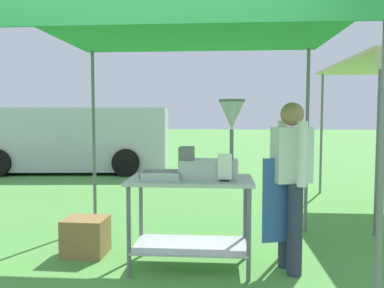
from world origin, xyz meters
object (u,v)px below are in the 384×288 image
at_px(donut_tray, 162,176).
at_px(supply_crate, 86,236).
at_px(menu_sign, 225,169).
at_px(stall_canopy, 191,32).
at_px(vendor, 290,177).
at_px(donut_fryer, 215,150).
at_px(van_silver, 73,139).
at_px(donut_cart, 190,204).

bearing_deg(donut_tray, supply_crate, 159.38).
distance_m(menu_sign, supply_crate, 1.73).
xyz_separation_m(stall_canopy, vendor, (0.95, -0.10, -1.38)).
bearing_deg(donut_fryer, vendor, -1.63).
height_order(supply_crate, van_silver, van_silver).
distance_m(donut_cart, vendor, 0.99).
xyz_separation_m(stall_canopy, donut_tray, (-0.27, -0.14, -1.38)).
distance_m(stall_canopy, donut_cart, 1.66).
bearing_deg(stall_canopy, vendor, -6.27).
xyz_separation_m(donut_cart, van_silver, (-3.67, 6.48, 0.24)).
xyz_separation_m(menu_sign, van_silver, (-3.99, 6.64, -0.12)).
height_order(stall_canopy, donut_cart, stall_canopy).
xyz_separation_m(stall_canopy, supply_crate, (-1.15, 0.19, -2.09)).
bearing_deg(menu_sign, vendor, 13.78).
distance_m(stall_canopy, donut_tray, 1.41).
bearing_deg(van_silver, supply_crate, -67.87).
bearing_deg(van_silver, menu_sign, -58.98).
bearing_deg(donut_cart, menu_sign, -25.84).
bearing_deg(donut_cart, van_silver, 119.49).
relative_size(donut_cart, vendor, 0.74).
height_order(donut_cart, vendor, vendor).
xyz_separation_m(donut_fryer, van_silver, (-3.90, 6.47, -0.28)).
bearing_deg(donut_cart, vendor, -0.38).
bearing_deg(donut_cart, donut_fryer, 3.53).
height_order(stall_canopy, donut_tray, stall_canopy).
bearing_deg(van_silver, donut_tray, -62.48).
height_order(vendor, van_silver, van_silver).
xyz_separation_m(donut_tray, menu_sign, (0.59, -0.12, 0.09)).
relative_size(donut_fryer, menu_sign, 2.97).
bearing_deg(donut_cart, donut_tray, -171.02).
height_order(donut_cart, menu_sign, menu_sign).
relative_size(donut_tray, menu_sign, 1.51).
distance_m(donut_fryer, menu_sign, 0.26).
relative_size(donut_tray, vendor, 0.24).
height_order(donut_cart, supply_crate, donut_cart).
xyz_separation_m(donut_fryer, vendor, (0.72, -0.02, -0.26)).
relative_size(stall_canopy, vendor, 1.84).
bearing_deg(van_silver, stall_canopy, -60.13).
bearing_deg(donut_fryer, menu_sign, -60.73).
relative_size(donut_cart, van_silver, 0.23).
distance_m(donut_cart, van_silver, 7.45).
distance_m(donut_cart, donut_tray, 0.38).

